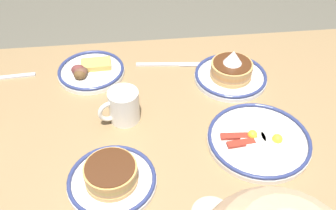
# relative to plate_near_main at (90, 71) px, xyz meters

# --- Properties ---
(dining_table) EXTENTS (1.32, 0.80, 0.75)m
(dining_table) POSITION_rel_plate_near_main_xyz_m (-0.28, 0.22, -0.11)
(dining_table) COLOR #96754C
(dining_table) RESTS_ON ground_plane
(plate_near_main) EXTENTS (0.21, 0.21, 0.05)m
(plate_near_main) POSITION_rel_plate_near_main_xyz_m (0.00, 0.00, 0.00)
(plate_near_main) COLOR white
(plate_near_main) RESTS_ON dining_table
(plate_center_pancakes) EXTENTS (0.23, 0.23, 0.11)m
(plate_center_pancakes) POSITION_rel_plate_near_main_xyz_m (-0.44, 0.08, 0.01)
(plate_center_pancakes) COLOR white
(plate_center_pancakes) RESTS_ON dining_table
(plate_far_companion) EXTENTS (0.21, 0.21, 0.06)m
(plate_far_companion) POSITION_rel_plate_near_main_xyz_m (-0.07, 0.44, 0.01)
(plate_far_companion) COLOR white
(plate_far_companion) RESTS_ON dining_table
(plate_far_side) EXTENTS (0.27, 0.27, 0.04)m
(plate_far_side) POSITION_rel_plate_near_main_xyz_m (-0.45, 0.35, -0.00)
(plate_far_side) COLOR silver
(plate_far_side) RESTS_ON dining_table
(coffee_mug) EXTENTS (0.12, 0.08, 0.10)m
(coffee_mug) POSITION_rel_plate_near_main_xyz_m (-0.10, 0.22, 0.03)
(coffee_mug) COLOR white
(coffee_mug) RESTS_ON dining_table
(fork_near) EXTENTS (0.19, 0.03, 0.01)m
(fork_near) POSITION_rel_plate_near_main_xyz_m (0.27, -0.01, -0.01)
(fork_near) COLOR silver
(fork_near) RESTS_ON dining_table
(butter_knife) EXTENTS (0.23, 0.04, 0.01)m
(butter_knife) POSITION_rel_plate_near_main_xyz_m (-0.27, -0.02, -0.01)
(butter_knife) COLOR silver
(butter_knife) RESTS_ON dining_table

